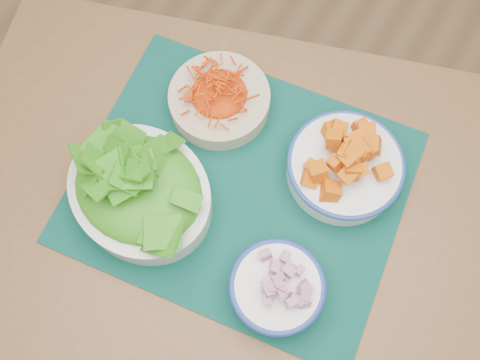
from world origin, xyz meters
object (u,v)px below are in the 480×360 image
at_px(carrot_bowl, 219,97).
at_px(onion_bowl, 277,287).
at_px(lettuce_bowl, 139,189).
at_px(placemat, 240,186).
at_px(squash_bowl, 346,163).
at_px(table, 263,241).

bearing_deg(carrot_bowl, onion_bowl, -42.94).
bearing_deg(onion_bowl, carrot_bowl, 137.06).
xyz_separation_m(carrot_bowl, onion_bowl, (0.26, -0.25, 0.01)).
relative_size(carrot_bowl, lettuce_bowl, 0.71).
bearing_deg(placemat, lettuce_bowl, -148.77).
height_order(squash_bowl, onion_bowl, squash_bowl).
relative_size(table, onion_bowl, 8.37).
distance_m(carrot_bowl, onion_bowl, 0.36).
xyz_separation_m(lettuce_bowl, onion_bowl, (0.28, -0.02, -0.02)).
relative_size(placemat, lettuce_bowl, 1.89).
relative_size(table, lettuce_bowl, 4.57).
height_order(carrot_bowl, squash_bowl, squash_bowl).
height_order(table, placemat, placemat).
bearing_deg(onion_bowl, placemat, 139.09).
relative_size(placemat, carrot_bowl, 2.65).
distance_m(table, placemat, 0.14).
distance_m(squash_bowl, lettuce_bowl, 0.36).
distance_m(placemat, squash_bowl, 0.19).
bearing_deg(table, carrot_bowl, 121.79).
xyz_separation_m(placemat, lettuce_bowl, (-0.13, -0.11, 0.06)).
bearing_deg(lettuce_bowl, onion_bowl, 7.60).
bearing_deg(carrot_bowl, table, -39.31).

